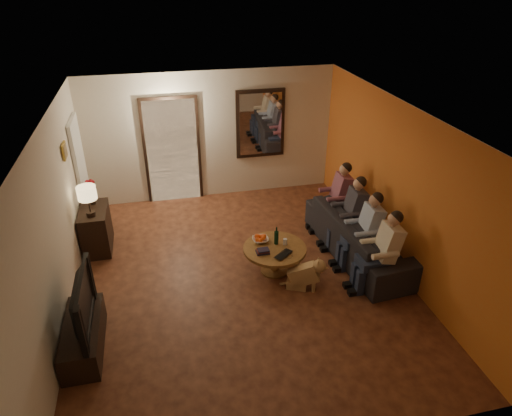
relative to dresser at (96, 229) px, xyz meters
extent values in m
cube|color=#411C11|center=(2.25, -1.40, -0.37)|extent=(5.00, 6.00, 0.01)
cube|color=white|center=(2.25, -1.40, 2.23)|extent=(5.00, 6.00, 0.01)
cube|color=beige|center=(2.25, 1.60, 0.93)|extent=(5.00, 0.02, 2.60)
cube|color=beige|center=(2.25, -4.40, 0.93)|extent=(5.00, 0.02, 2.60)
cube|color=beige|center=(-0.25, -1.40, 0.93)|extent=(0.02, 6.00, 2.60)
cube|color=beige|center=(4.75, -1.40, 0.93)|extent=(0.02, 6.00, 2.60)
cube|color=#D66124|center=(4.74, -1.40, 0.93)|extent=(0.01, 6.00, 2.60)
cube|color=#FFE0A5|center=(1.45, 1.58, 0.68)|extent=(1.00, 0.06, 2.10)
cube|color=black|center=(1.45, 1.57, 0.68)|extent=(1.12, 0.04, 2.22)
cube|color=silver|center=(1.70, 1.59, 0.53)|extent=(0.45, 0.03, 1.70)
cube|color=black|center=(3.25, 1.56, 1.13)|extent=(1.00, 0.05, 1.40)
cube|color=white|center=(3.25, 1.53, 1.13)|extent=(0.86, 0.02, 1.26)
cube|color=white|center=(-0.21, 0.90, 0.65)|extent=(0.06, 0.85, 2.04)
cube|color=#B28C33|center=(-0.22, -0.10, 1.48)|extent=(0.03, 0.28, 0.24)
cube|color=brown|center=(-0.21, -0.10, 1.48)|extent=(0.01, 0.22, 0.18)
cube|color=black|center=(0.00, 0.00, 0.00)|extent=(0.45, 0.84, 0.75)
cube|color=black|center=(0.00, -2.42, -0.17)|extent=(0.45, 1.20, 0.40)
imported|color=black|center=(0.00, -2.42, 0.37)|extent=(1.18, 0.15, 0.68)
imported|color=black|center=(4.34, -1.19, -0.01)|extent=(2.55, 1.18, 0.72)
cylinder|color=brown|center=(2.79, -1.35, -0.15)|extent=(1.27, 1.27, 0.45)
imported|color=white|center=(2.61, -1.13, 0.11)|extent=(0.26, 0.26, 0.06)
cylinder|color=silver|center=(2.97, -1.30, 0.13)|extent=(0.06, 0.06, 0.10)
imported|color=black|center=(2.89, -1.63, 0.09)|extent=(0.39, 0.37, 0.03)
camera|label=1|loc=(1.17, -7.11, 4.02)|focal=32.00mm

